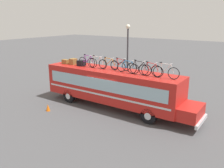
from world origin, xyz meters
name	(u,v)px	position (x,y,z in m)	size (l,w,h in m)	color
ground_plane	(111,107)	(0.00, 0.00, 0.00)	(120.00, 120.00, 0.00)	#4C4C4F
bus	(113,86)	(0.20, 0.00, 1.65)	(11.87, 2.38, 2.82)	red
luggage_bag_1	(65,62)	(-4.36, -0.17, 3.00)	(0.55, 0.33, 0.35)	olive
luggage_bag_2	(73,61)	(-3.64, -0.01, 3.06)	(0.44, 0.52, 0.47)	olive
luggage_bag_3	(81,63)	(-2.74, -0.05, 3.03)	(0.54, 0.51, 0.42)	black
rooftop_bicycle_1	(88,62)	(-2.03, -0.11, 3.22)	(1.73, 0.44, 0.95)	black
rooftop_bicycle_2	(97,63)	(-1.16, -0.10, 3.21)	(1.80, 0.44, 0.94)	black
rooftop_bicycle_3	(108,64)	(-0.25, 0.05, 3.19)	(1.72, 0.44, 0.88)	black
rooftop_bicycle_4	(120,65)	(0.59, 0.32, 3.19)	(1.63, 0.44, 0.87)	black
rooftop_bicycle_5	(128,67)	(1.50, -0.15, 3.20)	(1.69, 0.44, 0.89)	black
rooftop_bicycle_6	(139,69)	(2.36, -0.18, 3.22)	(1.79, 0.44, 0.96)	black
rooftop_bicycle_7	(151,70)	(3.18, -0.14, 3.21)	(1.70, 0.44, 0.93)	black
rooftop_bicycle_8	(165,72)	(4.12, -0.12, 3.23)	(1.83, 0.44, 0.98)	black
traffic_cone	(48,108)	(-3.22, -3.19, 0.25)	(0.29, 0.29, 0.50)	orange
street_lamp	(128,50)	(-1.01, 4.01, 3.73)	(0.37, 0.37, 5.89)	#38383D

